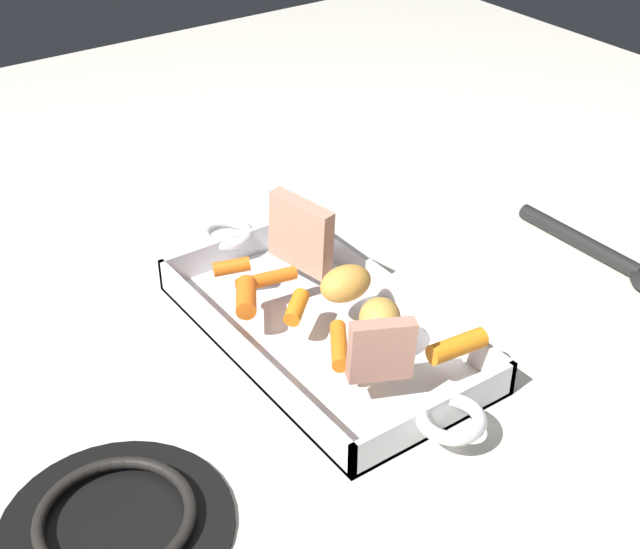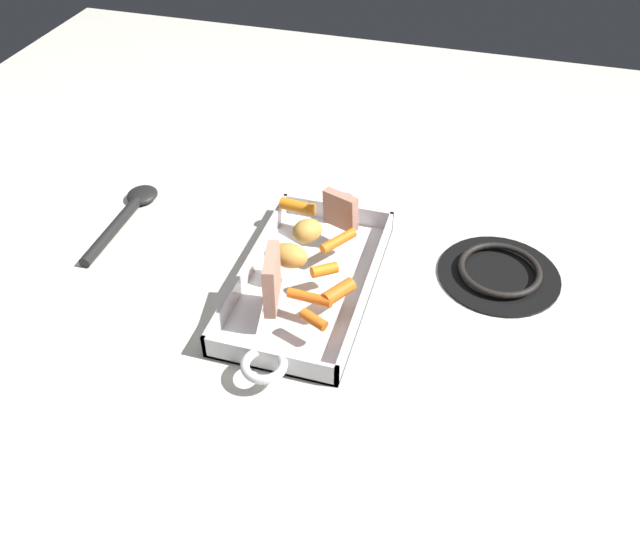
# 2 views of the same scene
# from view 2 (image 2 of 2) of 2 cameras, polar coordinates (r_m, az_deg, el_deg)

# --- Properties ---
(ground_plane) EXTENTS (2.00, 2.00, 0.00)m
(ground_plane) POSITION_cam_2_polar(r_m,az_deg,el_deg) (1.05, -1.06, -1.08)
(ground_plane) COLOR silver
(roasting_dish) EXTENTS (0.46, 0.20, 0.04)m
(roasting_dish) POSITION_cam_2_polar(r_m,az_deg,el_deg) (1.05, -1.07, -0.62)
(roasting_dish) COLOR silver
(roasting_dish) RESTS_ON ground_plane
(roast_slice_thick) EXTENTS (0.09, 0.04, 0.09)m
(roast_slice_thick) POSITION_cam_2_polar(r_m,az_deg,el_deg) (0.95, -4.16, -0.38)
(roast_slice_thick) COLOR tan
(roast_slice_thick) RESTS_ON roasting_dish
(roast_slice_thin) EXTENTS (0.04, 0.07, 0.06)m
(roast_slice_thin) POSITION_cam_2_polar(r_m,az_deg,el_deg) (1.10, 1.78, 5.54)
(roast_slice_thin) COLOR tan
(roast_slice_thin) RESTS_ON roasting_dish
(baby_carrot_long) EXTENTS (0.04, 0.04, 0.02)m
(baby_carrot_long) POSITION_cam_2_polar(r_m,az_deg,el_deg) (1.01, 0.37, 0.40)
(baby_carrot_long) COLOR orange
(baby_carrot_long) RESTS_ON roasting_dish
(baby_carrot_southwest) EXTENTS (0.06, 0.05, 0.02)m
(baby_carrot_southwest) POSITION_cam_2_polar(r_m,az_deg,el_deg) (0.97, 1.59, -1.50)
(baby_carrot_southwest) COLOR orange
(baby_carrot_southwest) RESTS_ON roasting_dish
(baby_carrot_northwest) EXTENTS (0.03, 0.06, 0.02)m
(baby_carrot_northwest) POSITION_cam_2_polar(r_m,az_deg,el_deg) (1.14, -1.95, 5.87)
(baby_carrot_northwest) COLOR orange
(baby_carrot_northwest) RESTS_ON roasting_dish
(baby_carrot_center_left) EXTENTS (0.06, 0.05, 0.02)m
(baby_carrot_center_left) POSITION_cam_2_polar(r_m,az_deg,el_deg) (1.07, 1.57, 2.91)
(baby_carrot_center_left) COLOR orange
(baby_carrot_center_left) RESTS_ON roasting_dish
(baby_carrot_southeast) EXTENTS (0.02, 0.07, 0.02)m
(baby_carrot_southeast) POSITION_cam_2_polar(r_m,az_deg,el_deg) (0.97, -0.89, -1.99)
(baby_carrot_southeast) COLOR orange
(baby_carrot_southeast) RESTS_ON roasting_dish
(baby_carrot_short) EXTENTS (0.03, 0.04, 0.02)m
(baby_carrot_short) POSITION_cam_2_polar(r_m,az_deg,el_deg) (0.93, -0.55, -3.90)
(baby_carrot_short) COLOR orange
(baby_carrot_short) RESTS_ON roasting_dish
(potato_halved) EXTENTS (0.07, 0.06, 0.04)m
(potato_halved) POSITION_cam_2_polar(r_m,az_deg,el_deg) (1.07, -1.10, 3.78)
(potato_halved) COLOR gold
(potato_halved) RESTS_ON roasting_dish
(potato_whole) EXTENTS (0.04, 0.06, 0.04)m
(potato_whole) POSITION_cam_2_polar(r_m,az_deg,el_deg) (1.02, -2.73, 1.53)
(potato_whole) COLOR gold
(potato_whole) RESTS_ON roasting_dish
(stove_burner_rear) EXTENTS (0.20, 0.20, 0.02)m
(stove_burner_rear) POSITION_cam_2_polar(r_m,az_deg,el_deg) (1.11, 15.15, 0.20)
(stove_burner_rear) COLOR black
(stove_burner_rear) RESTS_ON ground_plane
(serving_spoon) EXTENTS (0.23, 0.06, 0.02)m
(serving_spoon) POSITION_cam_2_polar(r_m,az_deg,el_deg) (1.24, -16.26, 5.11)
(serving_spoon) COLOR black
(serving_spoon) RESTS_ON ground_plane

